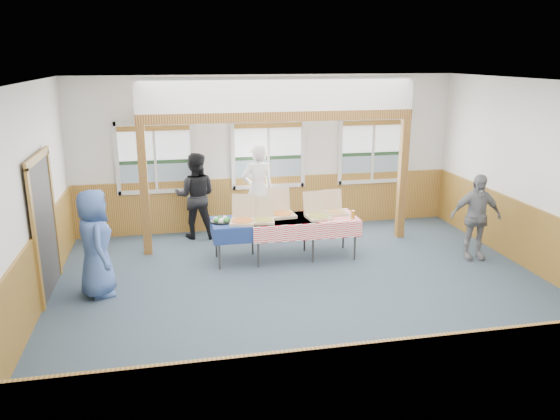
% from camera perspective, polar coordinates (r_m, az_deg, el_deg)
% --- Properties ---
extents(floor, '(8.00, 8.00, 0.00)m').
position_cam_1_polar(floor, '(8.62, 3.03, -8.60)').
color(floor, '#2B3A46').
rests_on(floor, ground).
extents(ceiling, '(8.00, 8.00, 0.00)m').
position_cam_1_polar(ceiling, '(7.86, 3.38, 13.15)').
color(ceiling, white).
rests_on(ceiling, wall_back).
extents(wall_back, '(8.00, 0.00, 8.00)m').
position_cam_1_polar(wall_back, '(11.44, -1.28, 5.94)').
color(wall_back, silver).
rests_on(wall_back, floor).
extents(wall_front, '(8.00, 0.00, 8.00)m').
position_cam_1_polar(wall_front, '(4.97, 13.60, -7.95)').
color(wall_front, silver).
rests_on(wall_front, floor).
extents(wall_left, '(0.00, 8.00, 8.00)m').
position_cam_1_polar(wall_left, '(8.08, -25.40, 0.20)').
color(wall_left, silver).
rests_on(wall_left, floor).
extents(wall_right, '(0.00, 8.00, 8.00)m').
position_cam_1_polar(wall_right, '(9.88, 26.26, 2.72)').
color(wall_right, silver).
rests_on(wall_right, floor).
extents(wainscot_back, '(7.98, 0.05, 1.10)m').
position_cam_1_polar(wainscot_back, '(11.64, -1.23, 0.83)').
color(wainscot_back, brown).
rests_on(wainscot_back, floor).
extents(wainscot_front, '(7.98, 0.05, 1.10)m').
position_cam_1_polar(wainscot_front, '(5.49, 12.74, -17.95)').
color(wainscot_front, brown).
rests_on(wainscot_front, floor).
extents(wainscot_left, '(0.05, 6.98, 1.10)m').
position_cam_1_polar(wainscot_left, '(8.40, -24.38, -6.70)').
color(wainscot_left, brown).
rests_on(wainscot_left, floor).
extents(wainscot_right, '(0.05, 6.98, 1.10)m').
position_cam_1_polar(wainscot_right, '(10.13, 25.43, -3.07)').
color(wainscot_right, brown).
rests_on(wainscot_right, floor).
extents(cased_opening, '(0.06, 1.30, 2.10)m').
position_cam_1_polar(cased_opening, '(9.06, -23.48, -1.63)').
color(cased_opening, '#2F2F2F').
rests_on(cased_opening, wall_left).
extents(window_left, '(1.56, 0.10, 1.46)m').
position_cam_1_polar(window_left, '(11.21, -12.95, 5.75)').
color(window_left, silver).
rests_on(window_left, wall_back).
extents(window_mid, '(1.56, 0.10, 1.46)m').
position_cam_1_polar(window_mid, '(11.39, -1.24, 6.30)').
color(window_mid, silver).
rests_on(window_mid, wall_back).
extents(window_right, '(1.56, 0.10, 1.46)m').
position_cam_1_polar(window_right, '(12.01, 9.68, 6.58)').
color(window_right, silver).
rests_on(window_right, wall_back).
extents(post_left, '(0.15, 0.15, 2.40)m').
position_cam_1_polar(post_left, '(10.18, -14.00, 1.92)').
color(post_left, '#5A2814').
rests_on(post_left, floor).
extents(post_right, '(0.15, 0.15, 2.40)m').
position_cam_1_polar(post_right, '(11.13, 12.67, 3.18)').
color(post_right, '#5A2814').
rests_on(post_right, floor).
extents(cross_beam, '(5.15, 0.18, 0.18)m').
position_cam_1_polar(cross_beam, '(10.15, -0.07, 9.76)').
color(cross_beam, '#5A2814').
rests_on(cross_beam, post_left).
extents(table_left, '(1.92, 1.01, 0.76)m').
position_cam_1_polar(table_left, '(9.71, -1.71, -1.33)').
color(table_left, '#2F2F2F').
rests_on(table_left, floor).
extents(table_right, '(2.03, 1.11, 0.76)m').
position_cam_1_polar(table_right, '(9.84, 2.44, -1.09)').
color(table_right, '#2F2F2F').
rests_on(table_right, floor).
extents(pizza_box_a, '(0.52, 0.59, 0.45)m').
position_cam_1_polar(pizza_box_a, '(9.52, -3.92, -0.93)').
color(pizza_box_a, tan).
rests_on(pizza_box_a, table_left).
extents(pizza_box_b, '(0.44, 0.51, 0.43)m').
position_cam_1_polar(pizza_box_b, '(9.89, 0.09, -0.26)').
color(pizza_box_b, tan).
rests_on(pizza_box_b, table_left).
extents(pizza_box_c, '(0.44, 0.51, 0.41)m').
position_cam_1_polar(pizza_box_c, '(9.56, -1.74, -0.84)').
color(pizza_box_c, tan).
rests_on(pizza_box_c, table_right).
extents(pizza_box_d, '(0.47, 0.56, 0.47)m').
position_cam_1_polar(pizza_box_d, '(9.91, 0.19, -0.21)').
color(pizza_box_d, tan).
rests_on(pizza_box_d, table_right).
extents(pizza_box_e, '(0.46, 0.54, 0.44)m').
position_cam_1_polar(pizza_box_e, '(9.79, 3.95, -0.46)').
color(pizza_box_e, tan).
rests_on(pizza_box_e, table_right).
extents(pizza_box_f, '(0.40, 0.48, 0.41)m').
position_cam_1_polar(pizza_box_f, '(10.11, 5.81, -0.00)').
color(pizza_box_f, tan).
rests_on(pizza_box_f, table_right).
extents(veggie_tray, '(0.39, 0.39, 0.09)m').
position_cam_1_polar(veggie_tray, '(9.59, -6.13, -1.08)').
color(veggie_tray, black).
rests_on(veggie_tray, table_left).
extents(drink_glass, '(0.07, 0.07, 0.15)m').
position_cam_1_polar(drink_glass, '(9.81, 7.62, -0.48)').
color(drink_glass, '#996819').
rests_on(drink_glass, table_right).
extents(woman_white, '(0.76, 0.58, 1.87)m').
position_cam_1_polar(woman_white, '(11.08, -2.35, 2.09)').
color(woman_white, white).
rests_on(woman_white, floor).
extents(woman_black, '(0.95, 0.80, 1.73)m').
position_cam_1_polar(woman_black, '(11.03, -8.81, 1.49)').
color(woman_black, black).
rests_on(woman_black, floor).
extents(man_blue, '(0.72, 0.92, 1.67)m').
position_cam_1_polar(man_blue, '(8.70, -18.75, -3.33)').
color(man_blue, '#3D5A9A').
rests_on(man_blue, floor).
extents(person_grey, '(0.96, 0.51, 1.57)m').
position_cam_1_polar(person_grey, '(10.37, 19.77, -0.68)').
color(person_grey, slate).
rests_on(person_grey, floor).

